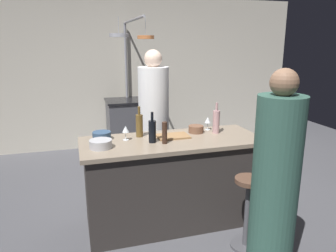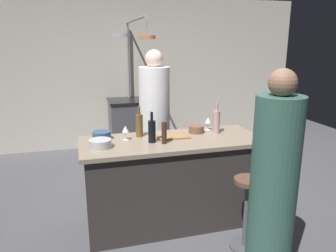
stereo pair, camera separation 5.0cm
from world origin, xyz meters
The scene contains 18 objects.
ground_plane centered at (0.00, 0.00, 0.00)m, with size 9.00×9.00×0.00m, color #4C4C51.
back_wall centered at (0.00, 2.85, 1.30)m, with size 6.40×0.16×2.60m, color beige.
kitchen_island centered at (0.00, 0.00, 0.45)m, with size 1.80×0.72×0.90m.
stove_range centered at (0.00, 2.45, 0.45)m, with size 0.80×0.64×0.89m.
chef centered at (0.02, 0.82, 0.81)m, with size 0.37×0.37×1.75m.
bar_stool_right centered at (0.52, -0.62, 0.38)m, with size 0.28×0.28×0.68m.
guest_right centered at (0.50, -1.00, 0.77)m, with size 0.35×0.35×1.66m.
overhead_pot_rack centered at (-0.06, 1.96, 1.64)m, with size 0.58×1.53×2.17m.
cutting_board centered at (0.03, 0.08, 0.91)m, with size 0.32×0.22×0.02m, color #997047.
pepper_mill centered at (-0.11, -0.11, 1.01)m, with size 0.05×0.05×0.21m, color #382319.
wine_bottle_dark centered at (-0.21, -0.04, 1.01)m, with size 0.07×0.07×0.30m.
wine_bottle_amber centered at (-0.29, 0.19, 1.02)m, with size 0.07×0.07×0.31m.
wine_bottle_rose centered at (0.51, 0.10, 1.03)m, with size 0.07×0.07×0.33m.
wine_glass_near_left_guest centered at (0.48, 0.23, 1.01)m, with size 0.07×0.07×0.15m.
wine_glass_by_chef centered at (-0.45, 0.11, 1.01)m, with size 0.07×0.07×0.15m.
mixing_bowl_wooden centered at (0.32, 0.17, 0.94)m, with size 0.16×0.16×0.08m, color brown.
mixing_bowl_steel centered at (-0.70, -0.07, 0.94)m, with size 0.21×0.21×0.08m, color #B7B7BC.
mixing_bowl_blue centered at (-0.67, 0.19, 0.94)m, with size 0.18×0.18×0.08m, color #334C6B.
Camera 1 is at (-0.91, -2.92, 1.83)m, focal length 34.42 mm.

